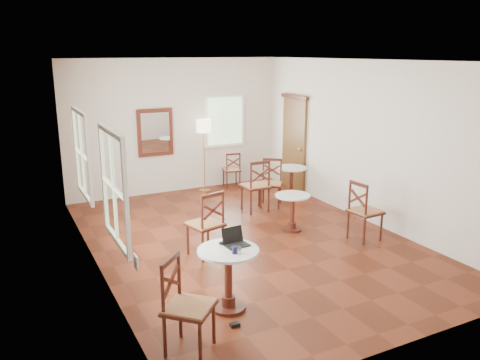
% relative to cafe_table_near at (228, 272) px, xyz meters
% --- Properties ---
extents(ground, '(7.00, 7.00, 0.00)m').
position_rel_cafe_table_near_xyz_m(ground, '(1.29, 1.92, -0.50)').
color(ground, '#551F0E').
rests_on(ground, ground).
extents(room_shell, '(5.02, 7.02, 3.01)m').
position_rel_cafe_table_near_xyz_m(room_shell, '(1.23, 2.19, 1.39)').
color(room_shell, beige).
rests_on(room_shell, ground).
extents(cafe_table_near, '(0.76, 0.76, 0.80)m').
position_rel_cafe_table_near_xyz_m(cafe_table_near, '(0.00, 0.00, 0.00)').
color(cafe_table_near, '#421910').
rests_on(cafe_table_near, ground).
extents(cafe_table_mid, '(0.63, 0.63, 0.67)m').
position_rel_cafe_table_near_xyz_m(cafe_table_mid, '(2.23, 2.01, -0.08)').
color(cafe_table_mid, '#421910').
rests_on(cafe_table_mid, ground).
extents(cafe_table_back, '(0.67, 0.67, 0.71)m').
position_rel_cafe_table_near_xyz_m(cafe_table_back, '(3.27, 3.66, -0.06)').
color(cafe_table_back, '#421910').
rests_on(cafe_table_back, ground).
extents(chair_near_a, '(0.59, 0.59, 1.06)m').
position_rel_cafe_table_near_xyz_m(chair_near_a, '(0.41, 1.65, 0.03)').
color(chair_near_a, '#421910').
rests_on(chair_near_a, ground).
extents(chair_near_b, '(0.69, 0.69, 1.06)m').
position_rel_cafe_table_near_xyz_m(chair_near_b, '(-0.77, -0.59, 0.03)').
color(chair_near_b, '#421910').
rests_on(chair_near_b, ground).
extents(chair_mid_a, '(0.50, 0.50, 1.06)m').
position_rel_cafe_table_near_xyz_m(chair_mid_a, '(2.17, 3.26, 0.03)').
color(chair_mid_a, '#421910').
rests_on(chair_mid_a, ground).
extents(chair_mid_b, '(0.51, 0.51, 1.04)m').
position_rel_cafe_table_near_xyz_m(chair_mid_b, '(3.06, 1.06, 0.02)').
color(chair_mid_b, '#421910').
rests_on(chair_mid_b, ground).
extents(chair_back_a, '(0.45, 0.45, 0.84)m').
position_rel_cafe_table_near_xyz_m(chair_back_a, '(2.54, 5.13, -0.08)').
color(chair_back_a, '#421910').
rests_on(chair_back_a, ground).
extents(chair_back_b, '(0.63, 0.63, 0.98)m').
position_rel_cafe_table_near_xyz_m(chair_back_b, '(2.63, 3.44, -0.01)').
color(chair_back_b, '#421910').
rests_on(chair_back_b, ground).
extents(floor_lamp, '(0.32, 0.32, 1.66)m').
position_rel_cafe_table_near_xyz_m(floor_lamp, '(1.82, 5.07, 0.91)').
color(floor_lamp, '#BF8C3F').
rests_on(floor_lamp, ground).
extents(laptop, '(0.31, 0.27, 0.21)m').
position_rel_cafe_table_near_xyz_m(laptop, '(0.14, 0.10, 0.36)').
color(laptop, black).
rests_on(laptop, cafe_table_near).
extents(mouse, '(0.12, 0.09, 0.04)m').
position_rel_cafe_table_near_xyz_m(mouse, '(0.01, 0.18, 0.33)').
color(mouse, black).
rests_on(mouse, cafe_table_near).
extents(navy_mug, '(0.11, 0.07, 0.09)m').
position_rel_cafe_table_near_xyz_m(navy_mug, '(0.02, -0.14, 0.35)').
color(navy_mug, black).
rests_on(navy_mug, cafe_table_near).
extents(water_glass, '(0.06, 0.06, 0.09)m').
position_rel_cafe_table_near_xyz_m(water_glass, '(0.05, -0.19, 0.35)').
color(water_glass, white).
rests_on(water_glass, cafe_table_near).
extents(power_adapter, '(0.11, 0.07, 0.05)m').
position_rel_cafe_table_near_xyz_m(power_adapter, '(-0.11, -0.41, -0.47)').
color(power_adapter, black).
rests_on(power_adapter, ground).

